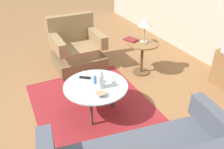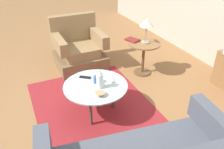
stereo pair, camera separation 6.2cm
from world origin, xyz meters
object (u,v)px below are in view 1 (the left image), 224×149
at_px(side_table, 142,51).
at_px(bowl, 101,94).
at_px(book, 131,40).
at_px(mug, 97,80).
at_px(vase, 100,79).
at_px(coffee_table, 96,87).
at_px(armchair, 77,50).
at_px(table_lamp, 145,23).
at_px(tv_remote_dark, 85,78).
at_px(tv_remote_silver, 112,79).

xyz_separation_m(side_table, bowl, (0.94, -1.21, 0.05)).
relative_size(bowl, book, 0.48).
bearing_deg(mug, bowl, -14.25).
bearing_deg(side_table, book, -140.48).
xyz_separation_m(side_table, vase, (0.77, -1.14, 0.15)).
xyz_separation_m(side_table, book, (-0.17, -0.14, 0.18)).
distance_m(coffee_table, bowl, 0.26).
xyz_separation_m(armchair, book, (0.63, 0.81, 0.29)).
bearing_deg(vase, bowl, -22.49).
bearing_deg(mug, table_lamp, 119.05).
xyz_separation_m(bowl, tv_remote_dark, (-0.49, -0.03, -0.01)).
height_order(armchair, vase, armchair).
distance_m(armchair, coffee_table, 1.51).
distance_m(coffee_table, tv_remote_silver, 0.26).
bearing_deg(vase, side_table, 123.95).
bearing_deg(tv_remote_dark, vase, 144.49).
xyz_separation_m(vase, tv_remote_dark, (-0.31, -0.10, -0.12)).
xyz_separation_m(coffee_table, tv_remote_dark, (-0.23, -0.06, 0.04)).
distance_m(coffee_table, book, 1.36).
distance_m(armchair, tv_remote_silver, 1.47).
bearing_deg(book, mug, -73.43).
xyz_separation_m(armchair, tv_remote_dark, (1.26, -0.29, 0.14)).
xyz_separation_m(side_table, mug, (0.64, -1.13, 0.07)).
bearing_deg(tv_remote_dark, tv_remote_silver, -176.08).
bearing_deg(mug, vase, -2.01).
bearing_deg(table_lamp, mug, -60.95).
distance_m(armchair, mug, 1.46).
height_order(side_table, tv_remote_dark, side_table).
distance_m(armchair, bowl, 1.77).
bearing_deg(mug, book, 129.30).
distance_m(bowl, book, 1.55).
distance_m(armchair, tv_remote_dark, 1.30).
relative_size(table_lamp, tv_remote_silver, 2.63).
height_order(table_lamp, mug, table_lamp).
bearing_deg(side_table, mug, -60.59).
relative_size(coffee_table, mug, 6.42).
bearing_deg(coffee_table, tv_remote_silver, 96.41).
height_order(side_table, table_lamp, table_lamp).
height_order(vase, tv_remote_dark, vase).
height_order(table_lamp, vase, table_lamp).
xyz_separation_m(coffee_table, table_lamp, (-0.69, 1.19, 0.51)).
relative_size(coffee_table, tv_remote_silver, 5.35).
distance_m(armchair, vase, 1.60).
bearing_deg(table_lamp, side_table, -89.84).
height_order(side_table, book, book).
distance_m(vase, mug, 0.15).
xyz_separation_m(vase, mug, (-0.13, 0.00, -0.08)).
height_order(mug, tv_remote_silver, mug).
distance_m(vase, tv_remote_dark, 0.35).
bearing_deg(bowl, table_lamp, 127.47).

